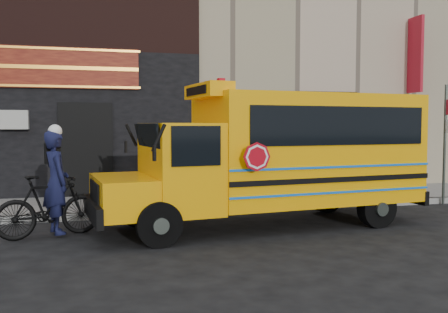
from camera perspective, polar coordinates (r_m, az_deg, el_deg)
name	(u,v)px	position (r m, az deg, el deg)	size (l,w,h in m)	color
ground	(259,237)	(9.58, 4.05, -9.14)	(120.00, 120.00, 0.00)	black
curb	(224,210)	(12.00, 0.01, -6.15)	(40.00, 0.20, 0.15)	gray
sidewalk	(210,201)	(13.44, -1.63, -5.09)	(40.00, 3.00, 0.15)	#65615E
building	(171,20)	(19.92, -6.12, 15.24)	(20.00, 10.70, 12.00)	tan
school_bus	(279,154)	(10.51, 6.36, 0.31)	(7.10, 2.89, 2.92)	black
sign_pole	(445,139)	(14.39, 23.95, 1.86)	(0.08, 0.28, 3.17)	#3A413B
bicycle	(49,206)	(9.98, -19.37, -5.37)	(0.55, 1.96, 1.18)	black
cyclist	(56,185)	(10.00, -18.63, -3.07)	(0.72, 0.47, 1.96)	#111434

